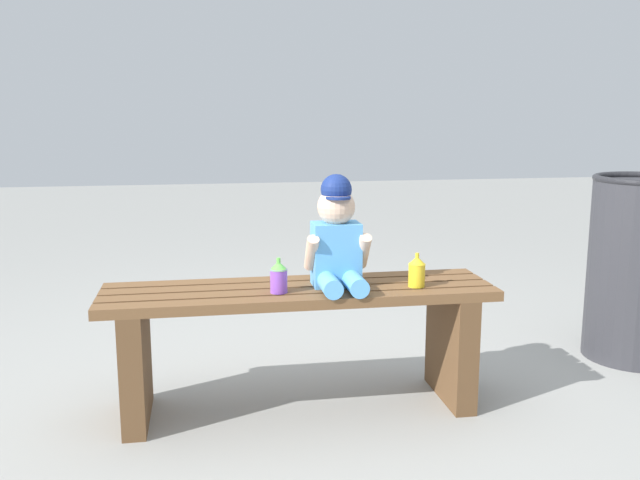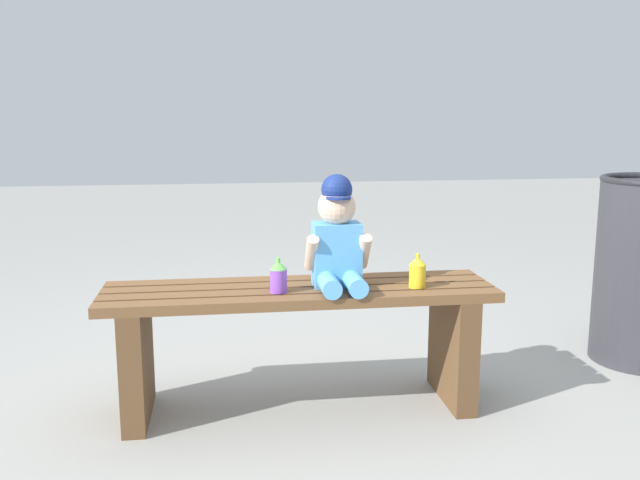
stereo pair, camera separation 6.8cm
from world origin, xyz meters
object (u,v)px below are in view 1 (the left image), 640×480
child_figure (337,238)px  sippy_cup_left (279,276)px  park_bench (299,329)px  sippy_cup_right (417,271)px  trash_bin (639,267)px

child_figure → sippy_cup_left: (-0.22, -0.05, -0.12)m
park_bench → sippy_cup_left: sippy_cup_left is taller
sippy_cup_right → trash_bin: 1.19m
sippy_cup_right → child_figure: bearing=169.6°
sippy_cup_right → trash_bin: bearing=17.4°
park_bench → trash_bin: bearing=10.7°
sippy_cup_left → child_figure: bearing=13.5°
child_figure → sippy_cup_right: 0.31m
trash_bin → sippy_cup_right: bearing=-162.6°
sippy_cup_left → sippy_cup_right: size_ratio=1.00×
child_figure → sippy_cup_right: bearing=-10.4°
park_bench → child_figure: 0.36m
park_bench → child_figure: size_ratio=3.47×
child_figure → trash_bin: (1.41, 0.30, -0.23)m
park_bench → sippy_cup_right: bearing=-8.5°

